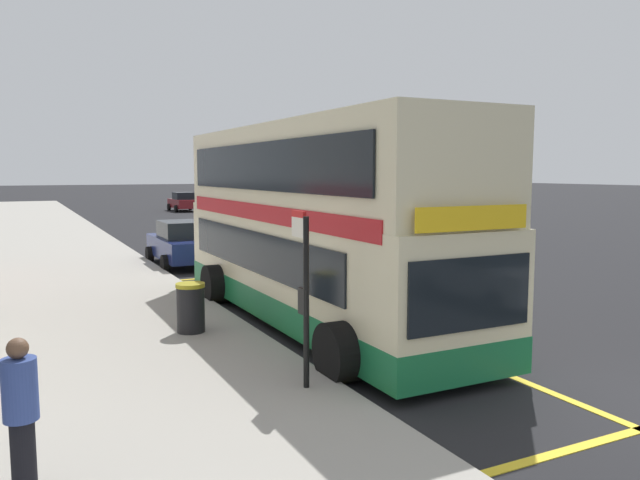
{
  "coord_description": "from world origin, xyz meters",
  "views": [
    {
      "loc": [
        -8.43,
        -4.68,
        3.39
      ],
      "look_at": [
        -2.45,
        7.25,
        1.9
      ],
      "focal_mm": 34.5,
      "sensor_mm": 36.0,
      "label": 1
    }
  ],
  "objects_px": {
    "parked_car_maroon_far": "(183,202)",
    "pedestrian_waiting_near_sign": "(21,411)",
    "double_decker_bus": "(313,231)",
    "parked_car_navy_ahead": "(183,244)",
    "bus_stop_sign": "(304,284)",
    "litter_bin": "(191,307)"
  },
  "relations": [
    {
      "from": "parked_car_navy_ahead",
      "to": "pedestrian_waiting_near_sign",
      "type": "distance_m",
      "value": 16.29
    },
    {
      "from": "parked_car_navy_ahead",
      "to": "litter_bin",
      "type": "distance_m",
      "value": 10.09
    },
    {
      "from": "bus_stop_sign",
      "to": "parked_car_navy_ahead",
      "type": "distance_m",
      "value": 13.84
    },
    {
      "from": "double_decker_bus",
      "to": "bus_stop_sign",
      "type": "bearing_deg",
      "value": -117.6
    },
    {
      "from": "parked_car_navy_ahead",
      "to": "litter_bin",
      "type": "bearing_deg",
      "value": 75.51
    },
    {
      "from": "litter_bin",
      "to": "parked_car_maroon_far",
      "type": "bearing_deg",
      "value": 76.05
    },
    {
      "from": "parked_car_navy_ahead",
      "to": "bus_stop_sign",
      "type": "bearing_deg",
      "value": 82.12
    },
    {
      "from": "parked_car_navy_ahead",
      "to": "parked_car_maroon_far",
      "type": "distance_m",
      "value": 31.43
    },
    {
      "from": "double_decker_bus",
      "to": "parked_car_navy_ahead",
      "type": "bearing_deg",
      "value": 93.09
    },
    {
      "from": "double_decker_bus",
      "to": "pedestrian_waiting_near_sign",
      "type": "bearing_deg",
      "value": -136.58
    },
    {
      "from": "double_decker_bus",
      "to": "parked_car_navy_ahead",
      "type": "distance_m",
      "value": 9.77
    },
    {
      "from": "pedestrian_waiting_near_sign",
      "to": "litter_bin",
      "type": "relative_size",
      "value": 1.62
    },
    {
      "from": "pedestrian_waiting_near_sign",
      "to": "litter_bin",
      "type": "height_order",
      "value": "pedestrian_waiting_near_sign"
    },
    {
      "from": "double_decker_bus",
      "to": "bus_stop_sign",
      "type": "distance_m",
      "value": 4.58
    },
    {
      "from": "bus_stop_sign",
      "to": "pedestrian_waiting_near_sign",
      "type": "relative_size",
      "value": 1.64
    },
    {
      "from": "double_decker_bus",
      "to": "pedestrian_waiting_near_sign",
      "type": "xyz_separation_m",
      "value": [
        -6.0,
        -5.67,
        -1.04
      ]
    },
    {
      "from": "double_decker_bus",
      "to": "parked_car_navy_ahead",
      "type": "xyz_separation_m",
      "value": [
        -0.52,
        9.67,
        -1.26
      ]
    },
    {
      "from": "parked_car_maroon_far",
      "to": "double_decker_bus",
      "type": "bearing_deg",
      "value": -102.62
    },
    {
      "from": "parked_car_maroon_far",
      "to": "pedestrian_waiting_near_sign",
      "type": "xyz_separation_m",
      "value": [
        -13.17,
        -45.82,
        0.22
      ]
    },
    {
      "from": "double_decker_bus",
      "to": "litter_bin",
      "type": "height_order",
      "value": "double_decker_bus"
    },
    {
      "from": "double_decker_bus",
      "to": "parked_car_navy_ahead",
      "type": "height_order",
      "value": "double_decker_bus"
    },
    {
      "from": "pedestrian_waiting_near_sign",
      "to": "litter_bin",
      "type": "xyz_separation_m",
      "value": [
        3.16,
        5.53,
        -0.38
      ]
    }
  ]
}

